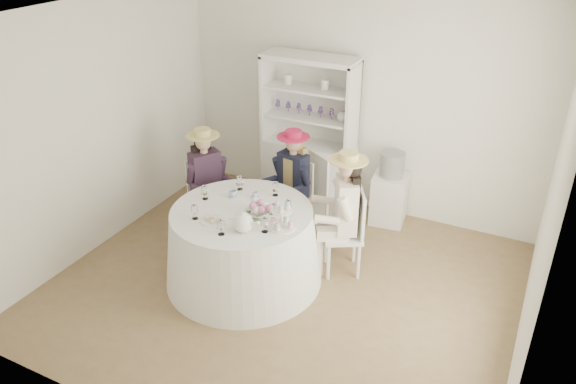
% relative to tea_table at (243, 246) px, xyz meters
% --- Properties ---
extents(ground, '(4.50, 4.50, 0.00)m').
position_rel_tea_table_xyz_m(ground, '(0.43, 0.07, -0.41)').
color(ground, brown).
rests_on(ground, ground).
extents(ceiling, '(4.50, 4.50, 0.00)m').
position_rel_tea_table_xyz_m(ceiling, '(0.43, 0.07, 2.29)').
color(ceiling, white).
rests_on(ceiling, wall_back).
extents(wall_back, '(4.50, 0.00, 4.50)m').
position_rel_tea_table_xyz_m(wall_back, '(0.43, 2.07, 0.94)').
color(wall_back, white).
rests_on(wall_back, ground).
extents(wall_front, '(4.50, 0.00, 4.50)m').
position_rel_tea_table_xyz_m(wall_front, '(0.43, -1.93, 0.94)').
color(wall_front, white).
rests_on(wall_front, ground).
extents(wall_left, '(0.00, 4.50, 4.50)m').
position_rel_tea_table_xyz_m(wall_left, '(-1.82, 0.07, 0.94)').
color(wall_left, white).
rests_on(wall_left, ground).
extents(wall_right, '(0.00, 4.50, 4.50)m').
position_rel_tea_table_xyz_m(wall_right, '(2.68, 0.07, 0.94)').
color(wall_right, white).
rests_on(wall_right, ground).
extents(tea_table, '(1.62, 1.62, 0.82)m').
position_rel_tea_table_xyz_m(tea_table, '(0.00, 0.00, 0.00)').
color(tea_table, white).
rests_on(tea_table, ground).
extents(hutch, '(1.31, 0.85, 1.94)m').
position_rel_tea_table_xyz_m(hutch, '(-0.09, 1.80, 0.29)').
color(hutch, silver).
rests_on(hutch, ground).
extents(side_table, '(0.44, 0.44, 0.62)m').
position_rel_tea_table_xyz_m(side_table, '(0.98, 1.82, -0.09)').
color(side_table, silver).
rests_on(side_table, ground).
extents(hatbox, '(0.36, 0.36, 0.29)m').
position_rel_tea_table_xyz_m(hatbox, '(0.98, 1.82, 0.36)').
color(hatbox, black).
rests_on(hatbox, side_table).
extents(guest_left, '(0.56, 0.52, 1.31)m').
position_rel_tea_table_xyz_m(guest_left, '(-0.83, 0.61, 0.33)').
color(guest_left, silver).
rests_on(guest_left, ground).
extents(guest_mid, '(0.49, 0.52, 1.30)m').
position_rel_tea_table_xyz_m(guest_mid, '(0.05, 1.04, 0.33)').
color(guest_mid, silver).
rests_on(guest_mid, ground).
extents(guest_right, '(0.59, 0.54, 1.38)m').
position_rel_tea_table_xyz_m(guest_right, '(0.85, 0.59, 0.37)').
color(guest_right, silver).
rests_on(guest_right, ground).
extents(spare_chair, '(0.55, 0.55, 0.98)m').
position_rel_tea_table_xyz_m(spare_chair, '(0.34, 1.35, 0.12)').
color(spare_chair, silver).
rests_on(spare_chair, ground).
extents(teacup_a, '(0.10, 0.10, 0.06)m').
position_rel_tea_table_xyz_m(teacup_a, '(-0.23, 0.21, 0.44)').
color(teacup_a, white).
rests_on(teacup_a, tea_table).
extents(teacup_b, '(0.08, 0.08, 0.06)m').
position_rel_tea_table_xyz_m(teacup_b, '(-0.01, 0.29, 0.44)').
color(teacup_b, white).
rests_on(teacup_b, tea_table).
extents(teacup_c, '(0.11, 0.11, 0.06)m').
position_rel_tea_table_xyz_m(teacup_c, '(0.28, 0.14, 0.44)').
color(teacup_c, white).
rests_on(teacup_c, tea_table).
extents(flower_bowl, '(0.31, 0.31, 0.06)m').
position_rel_tea_table_xyz_m(flower_bowl, '(0.20, -0.02, 0.44)').
color(flower_bowl, white).
rests_on(flower_bowl, tea_table).
extents(flower_arrangement, '(0.20, 0.20, 0.07)m').
position_rel_tea_table_xyz_m(flower_arrangement, '(0.21, -0.00, 0.51)').
color(flower_arrangement, pink).
rests_on(flower_arrangement, tea_table).
extents(table_teapot, '(0.27, 0.19, 0.20)m').
position_rel_tea_table_xyz_m(table_teapot, '(0.21, -0.31, 0.50)').
color(table_teapot, white).
rests_on(table_teapot, tea_table).
extents(sandwich_plate, '(0.24, 0.24, 0.05)m').
position_rel_tea_table_xyz_m(sandwich_plate, '(-0.14, -0.29, 0.42)').
color(sandwich_plate, white).
rests_on(sandwich_plate, tea_table).
extents(cupcake_stand, '(0.27, 0.27, 0.25)m').
position_rel_tea_table_xyz_m(cupcake_stand, '(0.50, -0.09, 0.50)').
color(cupcake_stand, white).
rests_on(cupcake_stand, tea_table).
extents(stemware_set, '(0.97, 0.98, 0.15)m').
position_rel_tea_table_xyz_m(stemware_set, '(0.00, -0.00, 0.48)').
color(stemware_set, white).
rests_on(stemware_set, tea_table).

